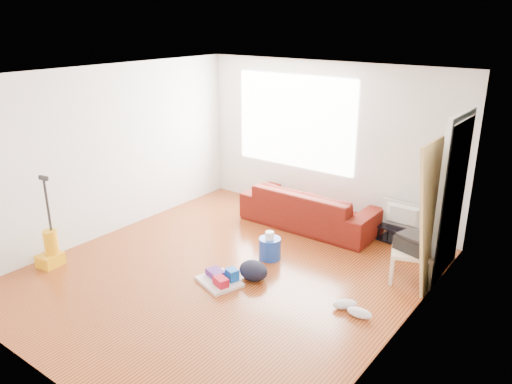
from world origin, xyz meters
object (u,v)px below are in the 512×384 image
Objects in this scene: cleaning_tray at (221,279)px; backpack at (253,279)px; bucket at (270,258)px; sofa at (309,226)px; side_table at (412,255)px; tv_stand at (400,235)px; vacuum at (50,249)px.

cleaning_tray is 0.42m from backpack.
bucket reaches higher than backpack.
backpack is at bearing -74.70° from bucket.
sofa is 1.89m from backpack.
bucket is at bearing -161.01° from side_table.
side_table is at bearing 57.88° from backpack.
tv_stand reaches higher than cleaning_tray.
sofa reaches higher than cleaning_tray.
tv_stand is at bearing -168.94° from sofa.
cleaning_tray is at bearing -96.11° from bucket.
sofa reaches higher than backpack.
bucket is 0.72× the size of backpack.
backpack is at bearing 99.42° from sofa.
bucket is at bearing -121.10° from tv_stand.
sofa is 1.29m from bucket.
sofa is 5.19× the size of backpack.
sofa is 3.79m from vacuum.
sofa is 1.41m from tv_stand.
backpack is at bearing -143.33° from side_table.
side_table is at bearing 160.17° from sofa.
bucket is at bearing 126.50° from backpack.
side_table is 2.11× the size of bucket.
cleaning_tray reaches higher than backpack.
side_table is (0.51, -0.95, 0.21)m from tv_stand.
tv_stand is at bearing 84.46° from backpack.
backpack is at bearing -109.39° from tv_stand.
sofa is 3.45× the size of cleaning_tray.
vacuum reaches higher than backpack.
vacuum is (-3.95, -2.49, -0.11)m from side_table.
cleaning_tray is (-0.10, -0.91, 0.06)m from bucket.
backpack is 2.72m from vacuum.
side_table reaches higher than tv_stand.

